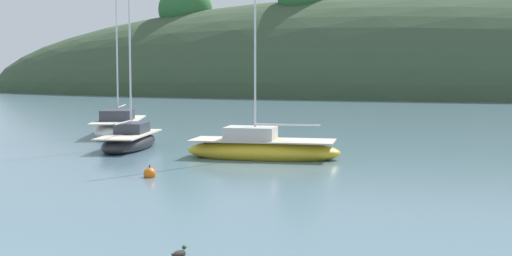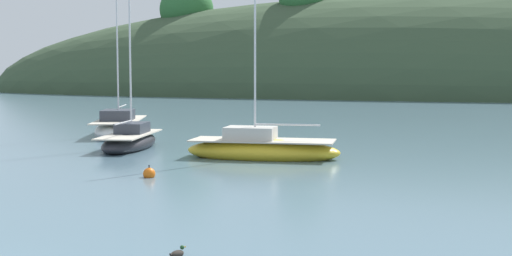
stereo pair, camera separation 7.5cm
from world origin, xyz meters
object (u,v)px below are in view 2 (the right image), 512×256
Objects in this scene: sailboat_grey_yawl at (130,141)px; mooring_buoy_inner at (149,174)px; sailboat_navy_dinghy at (120,127)px; sailboat_white_near at (261,149)px; duck_straggler at (177,254)px.

sailboat_grey_yawl is 9.07m from mooring_buoy_inner.
sailboat_white_near is at bearing -32.37° from sailboat_navy_dinghy.
duck_straggler is at bearing -58.67° from mooring_buoy_inner.
sailboat_grey_yawl is at bearing 169.45° from sailboat_white_near.
sailboat_white_near is 17.19× the size of mooring_buoy_inner.
sailboat_white_near reaches higher than duck_straggler.
sailboat_white_near reaches higher than mooring_buoy_inner.
sailboat_navy_dinghy reaches higher than sailboat_white_near.
sailboat_navy_dinghy is 6.99m from sailboat_grey_yawl.
duck_straggler is at bearing -77.78° from sailboat_white_near.
duck_straggler is (14.43, -22.09, -0.40)m from sailboat_navy_dinghy.
sailboat_white_near is at bearing -10.55° from sailboat_grey_yawl.
sailboat_grey_yawl is (3.98, -5.74, -0.09)m from sailboat_navy_dinghy.
mooring_buoy_inner is at bearing -55.69° from sailboat_navy_dinghy.
sailboat_navy_dinghy is 16.05m from mooring_buoy_inner.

